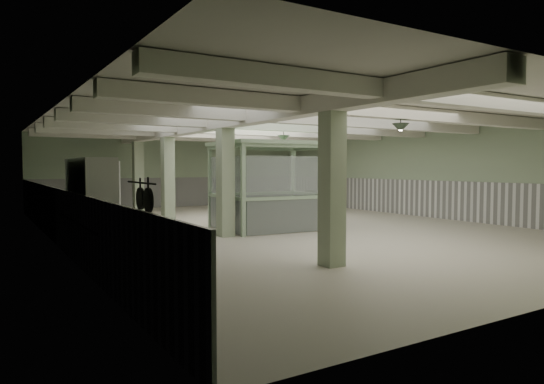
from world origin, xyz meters
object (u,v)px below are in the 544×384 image
guard_booth (271,171)px  filing_cabinet (314,206)px  walkin_cooler (91,208)px  prep_counter (94,238)px

guard_booth → filing_cabinet: (2.16, 0.54, -1.30)m
walkin_cooler → filing_cabinet: bearing=20.9°
guard_booth → filing_cabinet: 2.58m
walkin_cooler → filing_cabinet: walkin_cooler is taller
walkin_cooler → guard_booth: guard_booth is taller
prep_counter → filing_cabinet: size_ratio=4.40×
prep_counter → filing_cabinet: (8.32, 3.01, 0.15)m
filing_cabinet → guard_booth: bearing=179.8°
walkin_cooler → filing_cabinet: (8.40, 3.22, -0.54)m
filing_cabinet → prep_counter: bearing=-174.3°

